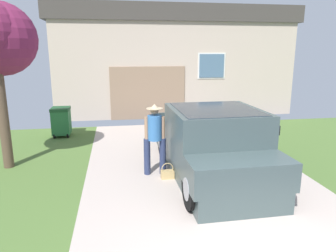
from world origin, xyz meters
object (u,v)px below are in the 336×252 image
at_px(pickup_truck, 212,145).
at_px(house_with_garage, 168,60).
at_px(person_with_hat, 155,135).
at_px(wheeled_trash_bin, 61,121).
at_px(handbag, 167,174).

bearing_deg(pickup_truck, house_with_garage, -94.11).
relative_size(person_with_hat, wheeled_trash_bin, 1.70).
bearing_deg(handbag, pickup_truck, 2.57).
relative_size(person_with_hat, house_with_garage, 0.15).
bearing_deg(wheeled_trash_bin, house_with_garage, 48.50).
bearing_deg(handbag, person_with_hat, 127.34).
bearing_deg(pickup_truck, wheeled_trash_bin, -46.95).
relative_size(house_with_garage, wheeled_trash_bin, 11.01).
height_order(pickup_truck, handbag, pickup_truck).
xyz_separation_m(handbag, wheeled_trash_bin, (-3.01, 4.30, 0.44)).
relative_size(pickup_truck, person_with_hat, 3.05).
distance_m(handbag, wheeled_trash_bin, 5.26).
xyz_separation_m(house_with_garage, wheeled_trash_bin, (-4.64, -5.24, -1.89)).
bearing_deg(person_with_hat, house_with_garage, 81.05).
relative_size(pickup_truck, wheeled_trash_bin, 5.19).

